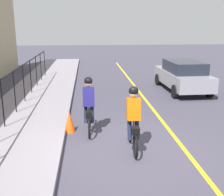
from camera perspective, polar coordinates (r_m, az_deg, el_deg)
The scene contains 7 objects.
ground_plane at distance 7.97m, azimuth 3.12°, elevation -10.48°, with size 80.00×80.00×0.00m, color #403C4A.
lane_line_centre at distance 8.34m, azimuth 14.23°, elevation -9.74°, with size 36.00×0.12×0.01m, color yellow.
sidewalk at distance 8.21m, azimuth -21.49°, elevation -10.21°, with size 40.00×3.20×0.15m, color gray.
cyclist_lead at distance 7.61m, azimuth 4.34°, elevation -4.36°, with size 1.71×0.36×1.83m.
cyclist_follow at distance 8.87m, azimuth -4.74°, elevation -1.55°, with size 1.71×0.36×1.83m.
patrol_sedan at distance 15.05m, azimuth 14.17°, elevation 4.52°, with size 4.44×2.00×1.58m.
traffic_cone_near at distance 9.20m, azimuth -8.63°, elevation -4.78°, with size 0.36×0.36×0.69m, color #F55511.
Camera 1 is at (-7.13, 1.07, 3.41)m, focal length 44.93 mm.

